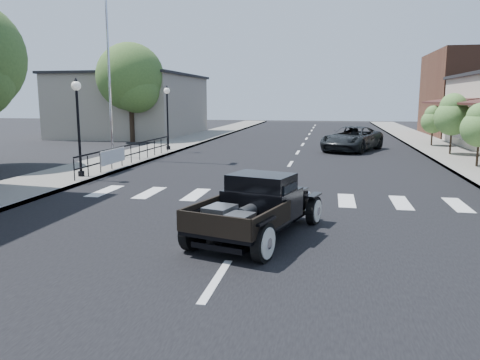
# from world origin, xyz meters

# --- Properties ---
(ground) EXTENTS (120.00, 120.00, 0.00)m
(ground) POSITION_xyz_m (0.00, 0.00, 0.00)
(ground) COLOR black
(ground) RESTS_ON ground
(road) EXTENTS (14.00, 80.00, 0.02)m
(road) POSITION_xyz_m (0.00, 15.00, 0.01)
(road) COLOR black
(road) RESTS_ON ground
(road_markings) EXTENTS (12.00, 60.00, 0.06)m
(road_markings) POSITION_xyz_m (0.00, 10.00, 0.00)
(road_markings) COLOR silver
(road_markings) RESTS_ON ground
(sidewalk_left) EXTENTS (3.00, 80.00, 0.15)m
(sidewalk_left) POSITION_xyz_m (-8.50, 15.00, 0.07)
(sidewalk_left) COLOR gray
(sidewalk_left) RESTS_ON ground
(sidewalk_right) EXTENTS (3.00, 80.00, 0.15)m
(sidewalk_right) POSITION_xyz_m (8.50, 15.00, 0.07)
(sidewalk_right) COLOR gray
(sidewalk_right) RESTS_ON ground
(low_building_left) EXTENTS (10.00, 12.00, 5.00)m
(low_building_left) POSITION_xyz_m (-15.00, 28.00, 2.50)
(low_building_left) COLOR gray
(low_building_left) RESTS_ON ground
(railing) EXTENTS (0.08, 10.00, 1.00)m
(railing) POSITION_xyz_m (-7.30, 10.00, 0.65)
(railing) COLOR black
(railing) RESTS_ON sidewalk_left
(banner) EXTENTS (0.04, 2.20, 0.60)m
(banner) POSITION_xyz_m (-7.22, 8.00, 0.45)
(banner) COLOR silver
(banner) RESTS_ON sidewalk_left
(lamp_post_b) EXTENTS (0.36, 0.36, 3.74)m
(lamp_post_b) POSITION_xyz_m (-7.60, 6.00, 2.02)
(lamp_post_b) COLOR black
(lamp_post_b) RESTS_ON sidewalk_left
(lamp_post_c) EXTENTS (0.36, 0.36, 3.74)m
(lamp_post_c) POSITION_xyz_m (-7.60, 16.00, 2.02)
(lamp_post_c) COLOR black
(lamp_post_c) RESTS_ON sidewalk_left
(flagpole) EXTENTS (0.12, 0.12, 12.62)m
(flagpole) POSITION_xyz_m (-9.20, 12.00, 6.46)
(flagpole) COLOR silver
(flagpole) RESTS_ON sidewalk_left
(big_tree_far) EXTENTS (4.86, 4.86, 7.14)m
(big_tree_far) POSITION_xyz_m (-12.50, 22.00, 3.57)
(big_tree_far) COLOR #3E5F28
(big_tree_far) RESTS_ON ground
(small_tree_c) EXTENTS (1.62, 1.62, 2.69)m
(small_tree_c) POSITION_xyz_m (8.30, 11.87, 1.50)
(small_tree_c) COLOR #4D7A38
(small_tree_c) RESTS_ON sidewalk_right
(small_tree_d) EXTENTS (1.89, 1.89, 3.16)m
(small_tree_d) POSITION_xyz_m (8.30, 16.75, 1.73)
(small_tree_d) COLOR #4D7A38
(small_tree_d) RESTS_ON sidewalk_right
(small_tree_e) EXTENTS (1.48, 1.48, 2.46)m
(small_tree_e) POSITION_xyz_m (8.30, 21.63, 1.38)
(small_tree_e) COLOR #4D7A38
(small_tree_e) RESTS_ON sidewalk_right
(hotrod_pickup) EXTENTS (3.09, 4.61, 1.46)m
(hotrod_pickup) POSITION_xyz_m (0.30, -0.28, 0.73)
(hotrod_pickup) COLOR black
(hotrod_pickup) RESTS_ON ground
(second_car) EXTENTS (4.28, 5.80, 1.46)m
(second_car) POSITION_xyz_m (3.15, 18.61, 0.73)
(second_car) COLOR black
(second_car) RESTS_ON ground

